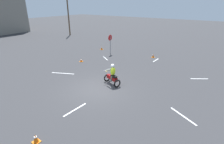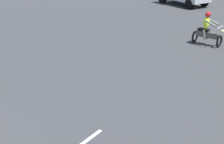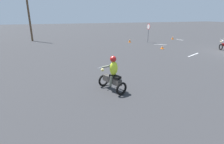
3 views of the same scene
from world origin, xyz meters
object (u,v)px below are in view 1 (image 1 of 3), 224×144
traffic_cone_near_right (81,60)px  utility_pole_near (68,14)px  traffic_cone_mid_center (102,48)px  motorcycle_rider_foreground (112,76)px  stop_sign (110,40)px  traffic_cone_near_left (36,139)px  traffic_cone_mid_left (153,56)px

traffic_cone_near_right → utility_pole_near: utility_pole_near is taller
traffic_cone_mid_center → motorcycle_rider_foreground: bearing=-137.3°
motorcycle_rider_foreground → stop_sign: (6.82, 5.09, 0.91)m
motorcycle_rider_foreground → traffic_cone_near_left: bearing=-156.1°
stop_sign → traffic_cone_near_left: (-13.66, -5.72, -1.43)m
traffic_cone_near_left → motorcycle_rider_foreground: bearing=5.2°
utility_pole_near → traffic_cone_near_left: bearing=-135.3°
motorcycle_rider_foreground → traffic_cone_near_right: 6.39m
motorcycle_rider_foreground → traffic_cone_near_left: size_ratio=3.89×
motorcycle_rider_foreground → utility_pole_near: size_ratio=0.22×
stop_sign → traffic_cone_near_right: size_ratio=7.17×
motorcycle_rider_foreground → utility_pole_near: bearing=74.2°
traffic_cone_mid_left → traffic_cone_near_right: bearing=135.7°
traffic_cone_near_left → utility_pole_near: 28.07m
traffic_cone_near_left → traffic_cone_mid_left: size_ratio=0.97×
traffic_cone_near_left → traffic_cone_near_right: traffic_cone_near_left is taller
motorcycle_rider_foreground → traffic_cone_mid_left: 8.36m
traffic_cone_mid_center → traffic_cone_near_right: bearing=-165.6°
traffic_cone_mid_center → utility_pole_near: bearing=66.1°
traffic_cone_near_right → traffic_cone_mid_center: (5.16, 1.32, 0.07)m
traffic_cone_mid_center → traffic_cone_mid_left: (0.60, -6.95, -0.01)m
utility_pole_near → traffic_cone_near_right: bearing=-128.3°
traffic_cone_near_right → traffic_cone_near_left: bearing=-145.6°
traffic_cone_near_left → traffic_cone_mid_center: (14.58, 7.77, 0.02)m
traffic_cone_near_left → utility_pole_near: utility_pole_near is taller
stop_sign → utility_pole_near: (6.14, 13.85, 2.11)m
stop_sign → traffic_cone_near_left: size_ratio=5.39×
traffic_cone_mid_center → stop_sign: bearing=-114.2°
motorcycle_rider_foreground → stop_sign: stop_sign is taller
traffic_cone_near_left → traffic_cone_mid_left: 15.21m
stop_sign → traffic_cone_mid_center: 2.65m
traffic_cone_near_left → traffic_cone_mid_center: bearing=28.0°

